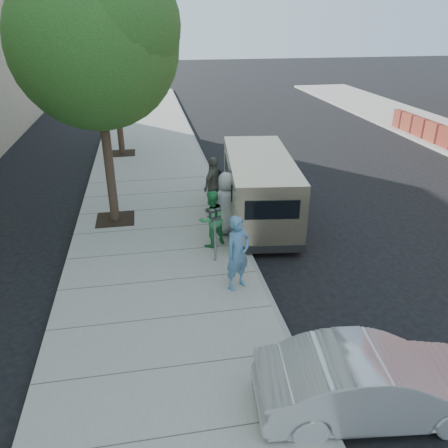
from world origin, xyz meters
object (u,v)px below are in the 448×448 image
(person_green_shirt, at_px, (211,219))
(person_striped_polo, at_px, (214,185))
(tree_far, at_px, (112,46))
(sedan, at_px, (373,383))
(tree_near, at_px, (96,38))
(person_officer, at_px, (238,253))
(parking_meter, at_px, (215,224))
(van, at_px, (259,186))
(person_gray_shirt, at_px, (227,204))

(person_green_shirt, distance_m, person_striped_polo, 2.41)
(tree_far, relative_size, person_striped_polo, 3.45)
(sedan, distance_m, person_green_shirt, 6.34)
(tree_far, xyz_separation_m, person_striped_polo, (3.18, -7.52, -3.79))
(tree_near, bearing_deg, person_officer, -56.00)
(parking_meter, bearing_deg, tree_near, 108.15)
(van, bearing_deg, sedan, -83.43)
(sedan, bearing_deg, tree_far, 22.07)
(tree_near, distance_m, person_green_shirt, 5.80)
(person_green_shirt, height_order, person_gray_shirt, person_gray_shirt)
(person_gray_shirt, xyz_separation_m, person_striped_polo, (-0.13, 1.65, -0.00))
(tree_far, relative_size, sedan, 1.68)
(parking_meter, bearing_deg, person_gray_shirt, 46.66)
(van, distance_m, person_gray_shirt, 1.68)
(person_green_shirt, relative_size, person_striped_polo, 0.87)
(tree_far, height_order, person_striped_polo, tree_far)
(person_green_shirt, bearing_deg, sedan, 76.38)
(tree_near, relative_size, tree_far, 1.16)
(parking_meter, bearing_deg, van, 33.22)
(person_officer, relative_size, person_green_shirt, 1.13)
(tree_far, bearing_deg, van, -60.40)
(parking_meter, height_order, person_green_shirt, person_green_shirt)
(parking_meter, height_order, person_striped_polo, person_striped_polo)
(van, relative_size, person_gray_shirt, 3.13)
(tree_far, relative_size, person_gray_shirt, 3.43)
(sedan, height_order, person_gray_shirt, person_gray_shirt)
(person_officer, distance_m, person_striped_polo, 4.58)
(tree_far, distance_m, person_green_shirt, 10.98)
(person_gray_shirt, height_order, person_striped_polo, person_gray_shirt)
(van, relative_size, person_green_shirt, 3.61)
(sedan, distance_m, person_striped_polo, 8.56)
(person_green_shirt, distance_m, person_gray_shirt, 0.93)
(sedan, bearing_deg, person_gray_shirt, 16.15)
(tree_near, bearing_deg, person_striped_polo, 1.49)
(tree_far, height_order, sedan, tree_far)
(person_officer, bearing_deg, tree_near, 93.98)
(tree_far, bearing_deg, person_striped_polo, -67.04)
(person_officer, bearing_deg, parking_meter, 73.47)
(person_gray_shirt, bearing_deg, person_officer, 65.84)
(tree_near, relative_size, person_striped_polo, 4.00)
(parking_meter, xyz_separation_m, person_green_shirt, (0.03, 0.87, -0.25))
(tree_near, xyz_separation_m, sedan, (4.49, -8.37, -4.91))
(sedan, relative_size, person_gray_shirt, 2.04)
(person_striped_polo, bearing_deg, person_gray_shirt, 43.77)
(sedan, xyz_separation_m, person_green_shirt, (-1.75, 6.08, 0.34))
(person_officer, bearing_deg, person_green_shirt, 67.42)
(person_striped_polo, bearing_deg, sedan, 47.96)
(person_officer, xyz_separation_m, person_striped_polo, (0.15, 4.58, 0.02))
(person_green_shirt, bearing_deg, van, -164.27)
(parking_meter, xyz_separation_m, person_officer, (0.32, -1.33, -0.15))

